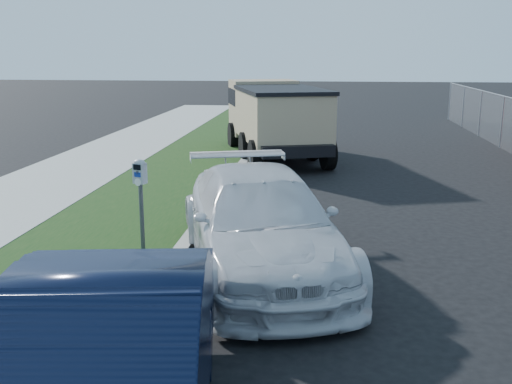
# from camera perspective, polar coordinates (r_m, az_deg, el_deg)

# --- Properties ---
(ground) EXTENTS (120.00, 120.00, 0.00)m
(ground) POSITION_cam_1_polar(r_m,az_deg,el_deg) (9.46, 7.86, -7.51)
(ground) COLOR black
(ground) RESTS_ON ground
(streetside) EXTENTS (6.12, 50.00, 0.15)m
(streetside) POSITION_cam_1_polar(r_m,az_deg,el_deg) (12.48, -18.87, -2.64)
(streetside) COLOR gray
(streetside) RESTS_ON ground
(parking_meter) EXTENTS (0.24, 0.19, 1.52)m
(parking_meter) POSITION_cam_1_polar(r_m,az_deg,el_deg) (9.79, -10.96, 0.67)
(parking_meter) COLOR #3F4247
(parking_meter) RESTS_ON ground
(white_wagon) EXTENTS (3.52, 5.64, 1.52)m
(white_wagon) POSITION_cam_1_polar(r_m,az_deg,el_deg) (9.28, 0.46, -2.83)
(white_wagon) COLOR silver
(white_wagon) RESTS_ON ground
(dump_truck) EXTENTS (3.86, 6.39, 2.36)m
(dump_truck) POSITION_cam_1_polar(r_m,az_deg,el_deg) (19.26, 1.74, 7.29)
(dump_truck) COLOR black
(dump_truck) RESTS_ON ground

